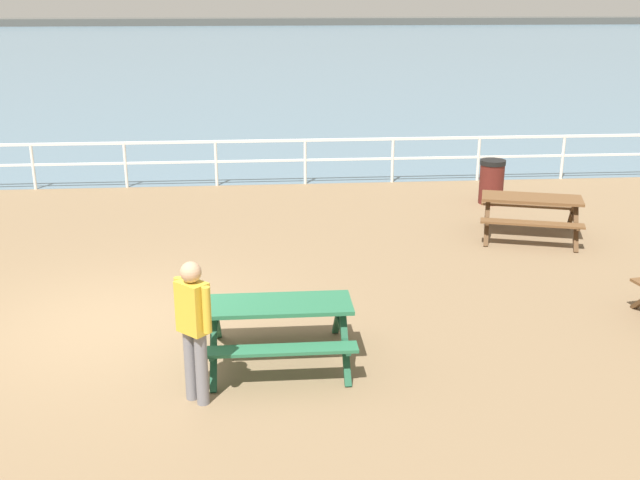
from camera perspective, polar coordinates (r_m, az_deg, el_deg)
The scene contains 8 objects.
ground_plane at distance 11.01m, azimuth -15.03°, elevation -6.52°, with size 30.00×24.00×0.20m, color #846B4C.
sea_band at distance 62.78m, azimuth -6.79°, elevation 14.10°, with size 142.00×90.00×0.01m, color slate.
distant_shoreline at distance 105.71m, azimuth -6.07°, elevation 15.75°, with size 142.00×6.00×1.80m, color #4C4C47.
seaward_railing at distance 18.08m, azimuth -11.15°, elevation 6.28°, with size 23.07×0.07×1.08m.
picnic_table_near_right at distance 9.36m, azimuth -3.14°, elevation -5.80°, with size 1.81×1.55×0.80m.
picnic_table_mid_centre at distance 14.58m, azimuth 15.55°, elevation 2.41°, with size 2.16×1.96×0.80m.
visitor at distance 8.42m, azimuth -9.45°, elevation -6.20°, with size 0.41×0.40×1.66m.
litter_bin at distance 16.80m, azimuth 12.74°, elevation 4.31°, with size 0.55×0.55×0.95m.
Camera 1 is at (2.03, -9.85, 4.39)m, focal length 42.67 mm.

